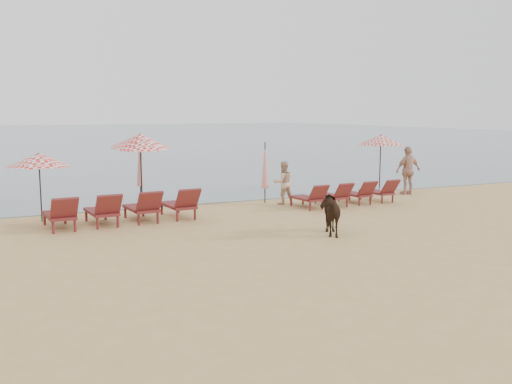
# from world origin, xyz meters

# --- Properties ---
(ground) EXTENTS (120.00, 120.00, 0.00)m
(ground) POSITION_xyz_m (0.00, 0.00, 0.00)
(ground) COLOR tan
(ground) RESTS_ON ground
(sea) EXTENTS (160.00, 140.00, 0.06)m
(sea) POSITION_xyz_m (0.00, 80.00, 0.00)
(sea) COLOR #51606B
(sea) RESTS_ON ground
(lounger_cluster_left) EXTENTS (4.48, 2.19, 0.69)m
(lounger_cluster_left) POSITION_xyz_m (-3.17, 7.53, 0.48)
(lounger_cluster_left) COLOR maroon
(lounger_cluster_left) RESTS_ON ground
(lounger_cluster_right) EXTENTS (3.91, 1.89, 0.60)m
(lounger_cluster_right) POSITION_xyz_m (4.83, 7.68, 0.42)
(lounger_cluster_right) COLOR maroon
(lounger_cluster_right) RESTS_ON ground
(umbrella_open_left_a) EXTENTS (1.85, 1.85, 2.10)m
(umbrella_open_left_a) POSITION_xyz_m (-5.37, 8.95, 1.89)
(umbrella_open_left_a) COLOR black
(umbrella_open_left_a) RESTS_ON ground
(umbrella_open_left_b) EXTENTS (2.08, 2.12, 2.66)m
(umbrella_open_left_b) POSITION_xyz_m (-1.78, 11.03, 2.30)
(umbrella_open_left_b) COLOR black
(umbrella_open_left_b) RESTS_ON ground
(umbrella_open_right) EXTENTS (1.94, 1.94, 2.37)m
(umbrella_open_right) POSITION_xyz_m (8.52, 10.65, 2.14)
(umbrella_open_right) COLOR black
(umbrella_open_right) RESTS_ON ground
(umbrella_closed_left) EXTENTS (0.27, 0.27, 2.18)m
(umbrella_closed_left) POSITION_xyz_m (-1.59, 12.00, 1.34)
(umbrella_closed_left) COLOR black
(umbrella_closed_left) RESTS_ON ground
(umbrella_closed_right) EXTENTS (0.27, 0.27, 2.24)m
(umbrella_closed_right) POSITION_xyz_m (2.40, 9.39, 1.38)
(umbrella_closed_right) COLOR black
(umbrella_closed_right) RESTS_ON ground
(cow) EXTENTS (1.13, 1.57, 1.21)m
(cow) POSITION_xyz_m (1.56, 3.72, 0.61)
(cow) COLOR black
(cow) RESTS_ON ground
(beachgoer_right_a) EXTENTS (0.80, 0.65, 1.56)m
(beachgoer_right_a) POSITION_xyz_m (2.86, 8.84, 0.78)
(beachgoer_right_a) COLOR tan
(beachgoer_right_a) RESTS_ON ground
(beachgoer_right_b) EXTENTS (1.14, 0.48, 1.95)m
(beachgoer_right_b) POSITION_xyz_m (8.58, 8.90, 0.98)
(beachgoer_right_b) COLOR tan
(beachgoer_right_b) RESTS_ON ground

